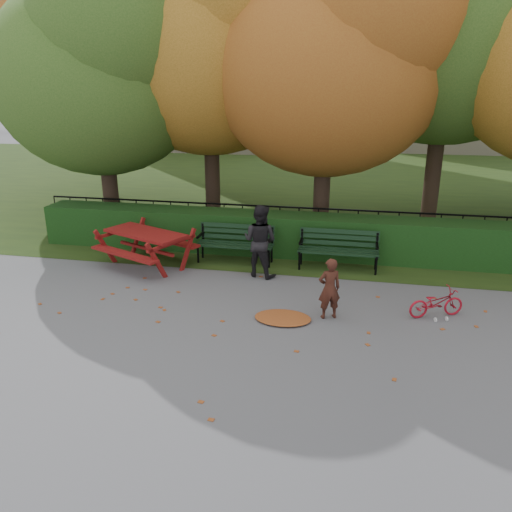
% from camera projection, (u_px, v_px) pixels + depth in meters
% --- Properties ---
extents(ground, '(90.00, 90.00, 0.00)m').
position_uv_depth(ground, '(260.00, 340.00, 8.25)').
color(ground, slate).
rests_on(ground, ground).
extents(grass_strip, '(90.00, 90.00, 0.00)m').
position_uv_depth(grass_strip, '(323.00, 184.00, 21.23)').
color(grass_strip, '#1F3212').
rests_on(grass_strip, ground).
extents(building_left, '(10.00, 7.00, 15.00)m').
position_uv_depth(building_left, '(199.00, 27.00, 31.61)').
color(building_left, '#C4B498').
rests_on(building_left, ground).
extents(building_right, '(9.00, 6.00, 12.00)m').
position_uv_depth(building_right, '(474.00, 51.00, 30.76)').
color(building_right, '#C4B498').
rests_on(building_right, ground).
extents(hedge, '(13.00, 0.90, 1.00)m').
position_uv_depth(hedge, '(295.00, 235.00, 12.26)').
color(hedge, black).
rests_on(hedge, ground).
extents(iron_fence, '(14.00, 0.04, 1.02)m').
position_uv_depth(iron_fence, '(299.00, 225.00, 12.99)').
color(iron_fence, black).
rests_on(iron_fence, ground).
extents(tree_a, '(5.88, 5.60, 7.48)m').
position_uv_depth(tree_a, '(105.00, 64.00, 12.93)').
color(tree_a, '#312119').
rests_on(tree_a, ground).
extents(tree_b, '(6.72, 6.40, 8.79)m').
position_uv_depth(tree_b, '(218.00, 29.00, 13.21)').
color(tree_b, '#312119').
rests_on(tree_b, ground).
extents(tree_c, '(6.30, 6.00, 8.00)m').
position_uv_depth(tree_c, '(341.00, 49.00, 12.05)').
color(tree_c, '#312119').
rests_on(tree_c, ground).
extents(tree_d, '(7.14, 6.80, 9.58)m').
position_uv_depth(tree_d, '(471.00, 0.00, 12.28)').
color(tree_d, '#312119').
rests_on(tree_d, ground).
extents(tree_f, '(6.93, 6.60, 9.19)m').
position_uv_depth(tree_f, '(100.00, 30.00, 16.30)').
color(tree_f, '#312119').
rests_on(tree_f, ground).
extents(bench_left, '(1.80, 0.57, 0.88)m').
position_uv_depth(bench_left, '(236.00, 240.00, 11.76)').
color(bench_left, black).
rests_on(bench_left, ground).
extents(bench_right, '(1.80, 0.57, 0.88)m').
position_uv_depth(bench_right, '(338.00, 247.00, 11.31)').
color(bench_right, black).
rests_on(bench_right, ground).
extents(picnic_table, '(2.41, 2.22, 0.94)m').
position_uv_depth(picnic_table, '(146.00, 240.00, 11.39)').
color(picnic_table, maroon).
rests_on(picnic_table, ground).
extents(leaf_pile, '(1.20, 1.00, 0.07)m').
position_uv_depth(leaf_pile, '(283.00, 318.00, 8.95)').
color(leaf_pile, maroon).
rests_on(leaf_pile, ground).
extents(leaf_scatter, '(9.00, 5.70, 0.01)m').
position_uv_depth(leaf_scatter, '(263.00, 331.00, 8.53)').
color(leaf_scatter, maroon).
rests_on(leaf_scatter, ground).
extents(child, '(0.49, 0.41, 1.13)m').
position_uv_depth(child, '(329.00, 289.00, 8.85)').
color(child, '#401D14').
rests_on(child, ground).
extents(adult, '(0.92, 0.80, 1.60)m').
position_uv_depth(adult, '(260.00, 241.00, 10.79)').
color(adult, black).
rests_on(adult, ground).
extents(bicycle, '(1.10, 0.73, 0.54)m').
position_uv_depth(bicycle, '(436.00, 303.00, 8.99)').
color(bicycle, '#AC0F20').
rests_on(bicycle, ground).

